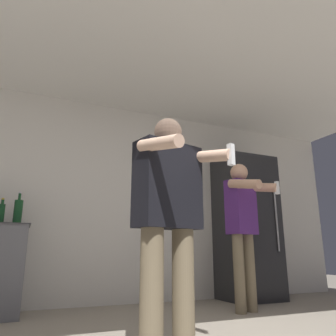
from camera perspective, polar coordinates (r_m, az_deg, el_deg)
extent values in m
cube|color=silver|center=(4.34, -8.44, -5.57)|extent=(7.00, 0.06, 2.55)
cube|color=silver|center=(3.54, -1.19, 19.19)|extent=(7.00, 3.29, 0.05)
cube|color=#262628|center=(4.75, 13.52, -9.86)|extent=(0.73, 0.63, 1.93)
cube|color=black|center=(4.50, 15.99, -9.46)|extent=(0.70, 0.01, 1.85)
cylinder|color=#99999E|center=(4.64, 18.37, -8.23)|extent=(0.02, 0.02, 0.87)
cylinder|color=#194723|center=(3.84, -27.07, -7.18)|extent=(0.06, 0.06, 0.21)
cylinder|color=#194723|center=(3.86, -26.84, -5.26)|extent=(0.03, 0.03, 0.05)
sphere|color=#B29933|center=(3.86, -26.80, -4.86)|extent=(0.03, 0.03, 0.03)
cylinder|color=#194723|center=(3.84, -24.69, -7.05)|extent=(0.09, 0.09, 0.26)
cylinder|color=#194723|center=(3.86, -24.42, -4.56)|extent=(0.03, 0.03, 0.08)
sphere|color=silver|center=(3.87, -24.36, -3.98)|extent=(0.03, 0.03, 0.03)
cylinder|color=#75664C|center=(2.10, -2.88, -20.83)|extent=(0.15, 0.15, 0.76)
cylinder|color=#75664C|center=(2.25, 2.67, -20.40)|extent=(0.15, 0.15, 0.76)
cube|color=black|center=(2.20, 0.00, -3.10)|extent=(0.49, 0.31, 0.57)
sphere|color=beige|center=(2.31, 0.00, 6.26)|extent=(0.19, 0.19, 0.19)
cylinder|color=beige|center=(1.98, -1.55, 4.28)|extent=(0.18, 0.40, 0.15)
cylinder|color=beige|center=(2.26, 7.29, 2.05)|extent=(0.18, 0.40, 0.15)
cube|color=white|center=(2.13, 10.92, 2.30)|extent=(0.04, 0.04, 0.14)
cylinder|color=#75664C|center=(3.73, 12.28, -17.42)|extent=(0.12, 0.12, 0.81)
cylinder|color=#75664C|center=(3.87, 14.08, -17.20)|extent=(0.12, 0.12, 0.81)
cube|color=#4C236B|center=(3.82, 12.59, -6.69)|extent=(0.37, 0.28, 0.61)
sphere|color=tan|center=(3.89, 12.26, -0.80)|extent=(0.20, 0.20, 0.20)
cylinder|color=tan|center=(3.62, 13.15, -2.72)|extent=(0.20, 0.41, 0.17)
cylinder|color=tan|center=(3.86, 16.08, -3.27)|extent=(0.20, 0.41, 0.17)
cube|color=white|center=(3.75, 18.47, -3.29)|extent=(0.04, 0.04, 0.14)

